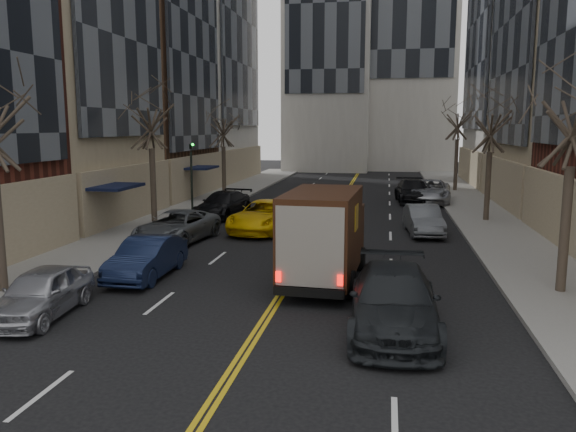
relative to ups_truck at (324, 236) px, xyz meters
name	(u,v)px	position (x,y,z in m)	size (l,w,h in m)	color
sidewalk_left	(195,208)	(-10.20, 15.89, -1.55)	(4.00, 66.00, 0.15)	slate
sidewalk_right	(484,215)	(7.80, 15.89, -1.55)	(4.00, 66.00, 0.15)	slate
tree_lf_mid	(150,101)	(-10.00, 8.89, 4.97)	(3.20, 3.20, 8.91)	#382D23
tree_lf_far	(223,117)	(-10.00, 21.89, 4.40)	(3.20, 3.20, 8.12)	#382D23
tree_rt_near	(576,89)	(7.60, -0.11, 4.83)	(3.20, 3.20, 8.71)	#382D23
tree_rt_mid	(492,111)	(7.60, 13.89, 4.54)	(3.20, 3.20, 8.32)	#382D23
tree_rt_far	(459,109)	(7.60, 28.89, 5.11)	(3.20, 3.20, 9.11)	#382D23
traffic_signal	(192,172)	(-8.60, 10.88, 1.19)	(0.29, 0.26, 4.70)	black
ups_truck	(324,236)	(0.00, 0.00, 0.00)	(2.64, 6.00, 3.23)	black
observer_sedan	(394,300)	(2.31, -4.21, -0.82)	(2.38, 5.64, 1.62)	black
taxi	(265,216)	(-4.03, 9.04, -0.84)	(2.63, 5.70, 1.58)	#E7B809
pedestrian	(351,251)	(0.86, 1.18, -0.73)	(0.65, 0.43, 1.79)	black
parked_lf_a	(41,293)	(-7.50, -4.84, -0.93)	(1.65, 4.10, 1.40)	#B0B1B8
parked_lf_b	(147,258)	(-6.30, -0.38, -0.91)	(1.52, 4.35, 1.43)	#101934
parked_lf_c	(177,227)	(-7.50, 5.61, -0.90)	(2.42, 5.25, 1.46)	#55585D
parked_lf_d	(223,205)	(-7.50, 13.09, -0.88)	(2.10, 5.16, 1.50)	black
parked_lf_e	(228,203)	(-7.50, 14.27, -0.98)	(1.54, 3.82, 1.30)	#9A9BA1
parked_rt_a	(423,220)	(3.90, 9.66, -0.91)	(1.52, 4.37, 1.44)	#515459
parked_rt_b	(430,191)	(5.10, 21.60, -0.81)	(2.70, 5.86, 1.63)	#A8AAAF
parked_rt_c	(413,191)	(3.90, 21.52, -0.82)	(2.26, 5.57, 1.62)	black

